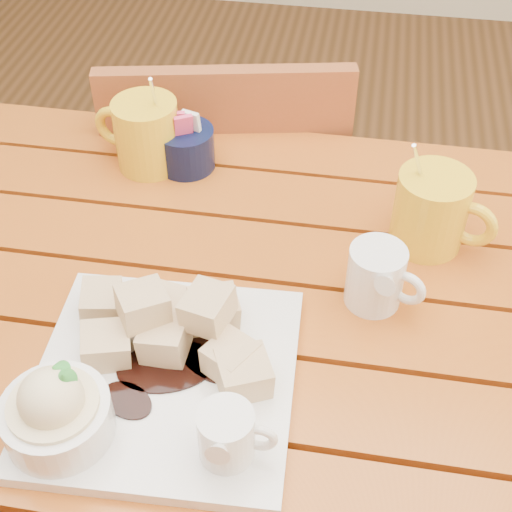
% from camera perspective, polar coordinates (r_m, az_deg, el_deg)
% --- Properties ---
extents(table, '(1.20, 0.79, 0.75)m').
position_cam_1_polar(table, '(0.95, -2.72, -8.62)').
color(table, '#974113').
rests_on(table, ground).
extents(dessert_plate, '(0.29, 0.29, 0.11)m').
position_cam_1_polar(dessert_plate, '(0.77, -9.17, -9.57)').
color(dessert_plate, white).
rests_on(dessert_plate, table).
extents(coffee_mug_left, '(0.13, 0.09, 0.16)m').
position_cam_1_polar(coffee_mug_left, '(1.07, -8.86, 9.69)').
color(coffee_mug_left, yellow).
rests_on(coffee_mug_left, table).
extents(coffee_mug_right, '(0.13, 0.10, 0.16)m').
position_cam_1_polar(coffee_mug_right, '(0.94, 13.97, 3.58)').
color(coffee_mug_right, yellow).
rests_on(coffee_mug_right, table).
extents(cream_pitcher, '(0.10, 0.09, 0.08)m').
position_cam_1_polar(cream_pitcher, '(0.86, 9.68, -1.57)').
color(cream_pitcher, white).
rests_on(cream_pitcher, table).
extents(sugar_caddy, '(0.09, 0.09, 0.09)m').
position_cam_1_polar(sugar_caddy, '(1.07, -5.65, 8.67)').
color(sugar_caddy, black).
rests_on(sugar_caddy, table).
extents(chair_far, '(0.48, 0.48, 0.86)m').
position_cam_1_polar(chair_far, '(1.41, -2.07, 3.31)').
color(chair_far, brown).
rests_on(chair_far, ground).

